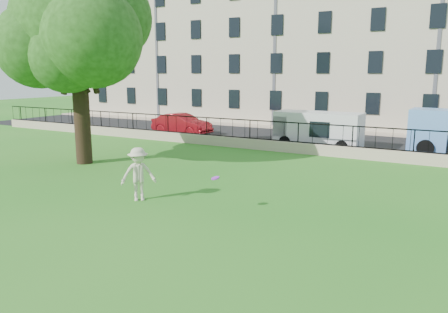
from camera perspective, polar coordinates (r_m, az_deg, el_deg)
The scene contains 11 objects.
ground at distance 14.54m, azimuth -6.88°, elevation -7.05°, with size 120.00×120.00×0.00m, color #23761C.
retaining_wall at distance 24.89m, azimuth 9.60°, elevation 1.14°, with size 50.00×0.40×0.60m, color tan.
iron_railing at distance 24.77m, azimuth 9.66°, elevation 3.08°, with size 50.00×0.05×1.13m.
street at distance 29.36m, azimuth 12.71°, elevation 1.91°, with size 60.00×9.00×0.01m, color black.
sidewalk at distance 34.32m, azimuth 15.23°, elevation 3.16°, with size 60.00×1.40×0.12m, color tan.
building_row at distance 39.63m, azimuth 17.84°, elevation 13.96°, with size 56.40×10.40×13.80m.
tree at distance 22.76m, azimuth -18.83°, elevation 15.67°, with size 8.03×6.23×9.92m.
man at distance 15.63m, azimuth -11.11°, elevation -2.29°, with size 1.23×0.71×1.90m, color beige.
frisbee at distance 14.06m, azimuth -1.15°, elevation -2.83°, with size 0.27×0.27×0.03m, color purple.
red_sedan at distance 32.09m, azimuth -5.54°, elevation 4.24°, with size 1.60×4.59×1.51m, color maroon.
white_van at distance 26.91m, azimuth 12.19°, elevation 3.42°, with size 5.09×1.98×2.14m, color silver.
Camera 1 is at (8.24, -11.12, 4.47)m, focal length 35.00 mm.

